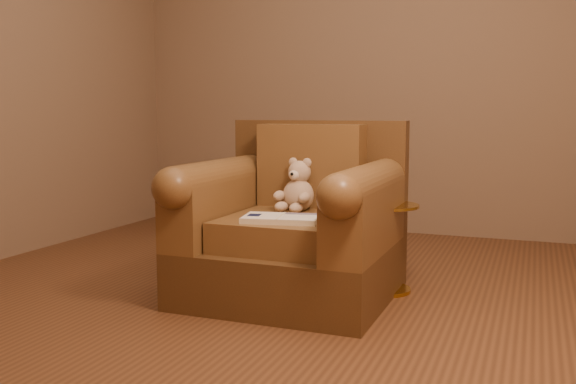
% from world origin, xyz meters
% --- Properties ---
extents(floor, '(4.00, 4.00, 0.00)m').
position_xyz_m(floor, '(0.00, 0.00, 0.00)').
color(floor, brown).
rests_on(floor, ground).
extents(armchair, '(1.04, 0.99, 0.93)m').
position_xyz_m(armchair, '(0.11, 0.02, 0.36)').
color(armchair, '#50351A').
rests_on(armchair, floor).
extents(teddy_bear, '(0.21, 0.24, 0.29)m').
position_xyz_m(teddy_bear, '(0.09, 0.11, 0.55)').
color(teddy_bear, tan).
rests_on(teddy_bear, armchair).
extents(guidebook, '(0.40, 0.28, 0.03)m').
position_xyz_m(guidebook, '(0.14, -0.25, 0.46)').
color(guidebook, beige).
rests_on(guidebook, armchair).
extents(side_table, '(0.34, 0.34, 0.48)m').
position_xyz_m(side_table, '(0.55, 0.25, 0.26)').
color(side_table, '#B78E32').
rests_on(side_table, floor).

